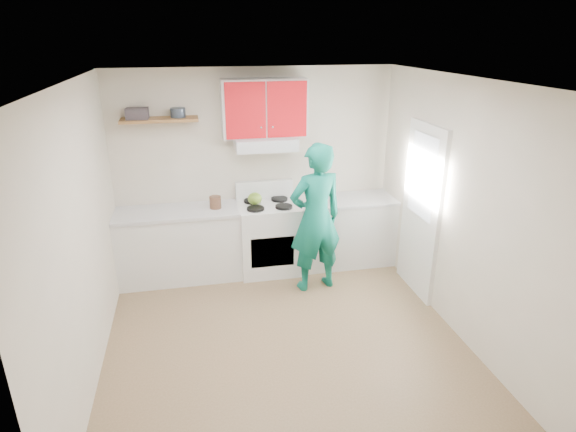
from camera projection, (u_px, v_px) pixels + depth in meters
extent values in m
plane|color=brown|center=(285.00, 338.00, 4.93)|extent=(3.80, 3.80, 0.00)
cube|color=white|center=(284.00, 80.00, 3.99)|extent=(3.60, 3.80, 0.04)
cube|color=beige|center=(256.00, 170.00, 6.20)|extent=(3.60, 0.04, 2.60)
cube|color=beige|center=(350.00, 343.00, 2.73)|extent=(3.60, 0.04, 2.60)
cube|color=beige|center=(82.00, 239.00, 4.12)|extent=(0.04, 3.80, 2.60)
cube|color=beige|center=(458.00, 209.00, 4.81)|extent=(0.04, 3.80, 2.60)
cube|color=white|center=(421.00, 211.00, 5.54)|extent=(0.05, 0.85, 2.05)
cube|color=white|center=(423.00, 176.00, 5.38)|extent=(0.01, 0.55, 0.95)
cube|color=silver|center=(180.00, 245.00, 6.03)|extent=(1.52, 0.60, 0.90)
cube|color=silver|center=(343.00, 231.00, 6.45)|extent=(1.32, 0.60, 0.90)
cube|color=white|center=(268.00, 238.00, 6.22)|extent=(0.76, 0.65, 0.92)
cube|color=silver|center=(265.00, 143.00, 5.87)|extent=(0.76, 0.44, 0.15)
cube|color=#B30F16|center=(264.00, 108.00, 5.77)|extent=(1.02, 0.33, 0.70)
cube|color=brown|center=(160.00, 120.00, 5.58)|extent=(0.90, 0.30, 0.04)
cube|color=#3B343A|center=(137.00, 114.00, 5.49)|extent=(0.26, 0.19, 0.13)
cylinder|color=#333D4C|center=(178.00, 113.00, 5.61)|extent=(0.22, 0.22, 0.11)
ellipsoid|color=olive|center=(255.00, 199.00, 6.05)|extent=(0.22, 0.22, 0.16)
cylinder|color=#513423|center=(215.00, 203.00, 5.92)|extent=(0.19, 0.19, 0.17)
cube|color=olive|center=(324.00, 201.00, 6.22)|extent=(0.31, 0.25, 0.02)
cube|color=red|center=(370.00, 198.00, 6.35)|extent=(0.31, 0.27, 0.01)
imported|color=#0B6653|center=(316.00, 218.00, 5.62)|extent=(0.74, 0.56, 1.83)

